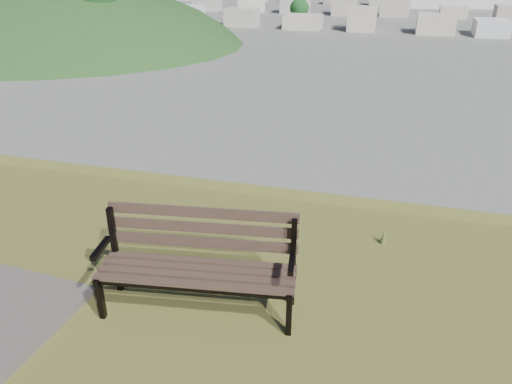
% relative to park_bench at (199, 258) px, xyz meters
% --- Properties ---
extents(park_bench, '(1.84, 0.81, 0.93)m').
position_rel_park_bench_xyz_m(park_bench, '(0.00, 0.00, 0.00)').
color(park_bench, '#463128').
rests_on(park_bench, hilltop_mesa).
extents(green_wooded_hill, '(162.56, 130.05, 81.28)m').
position_rel_park_bench_xyz_m(green_wooded_hill, '(-116.09, 144.65, -25.41)').
color(green_wooded_hill, '#1F3F17').
rests_on(green_wooded_hill, ground).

